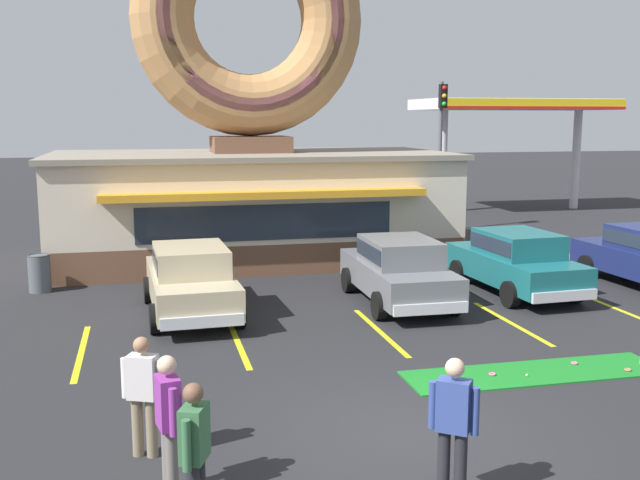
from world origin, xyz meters
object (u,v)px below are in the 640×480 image
at_px(car_grey, 399,268).
at_px(pedestrian_clipboard_woman, 169,418).
at_px(car_champagne, 191,277).
at_px(pedestrian_hooded_kid, 143,391).
at_px(pedestrian_blue_sweater_man, 453,422).
at_px(golf_ball, 527,375).
at_px(pedestrian_leather_jacket_man, 195,450).
at_px(car_teal, 515,259).
at_px(traffic_light_pole, 441,137).
at_px(trash_bin, 40,273).

relative_size(car_grey, pedestrian_clipboard_woman, 2.66).
distance_m(car_champagne, pedestrian_hooded_kid, 7.21).
xyz_separation_m(pedestrian_blue_sweater_man, pedestrian_hooded_kid, (-3.50, 1.99, -0.06)).
bearing_deg(pedestrian_blue_sweater_man, car_champagne, 104.95).
height_order(golf_ball, pedestrian_leather_jacket_man, pedestrian_leather_jacket_man).
relative_size(car_grey, pedestrian_leather_jacket_man, 2.73).
relative_size(car_teal, traffic_light_pole, 0.80).
bearing_deg(car_teal, pedestrian_hooded_kid, -141.27).
xyz_separation_m(pedestrian_hooded_kid, trash_bin, (-2.58, 10.36, -0.40)).
relative_size(car_grey, pedestrian_blue_sweater_man, 2.66).
bearing_deg(pedestrian_leather_jacket_man, trash_bin, 104.14).
xyz_separation_m(car_grey, pedestrian_blue_sweater_man, (-2.49, -9.04, 0.09)).
bearing_deg(car_teal, pedestrian_leather_jacket_man, -132.76).
bearing_deg(golf_ball, pedestrian_clipboard_woman, -156.25).
bearing_deg(car_teal, traffic_light_pole, 78.29).
relative_size(pedestrian_blue_sweater_man, pedestrian_leather_jacket_man, 1.02).
bearing_deg(traffic_light_pole, pedestrian_leather_jacket_man, -118.84).
xyz_separation_m(golf_ball, pedestrian_clipboard_woman, (-6.14, -2.70, 0.91)).
height_order(car_teal, car_champagne, same).
height_order(car_champagne, trash_bin, car_champagne).
bearing_deg(pedestrian_clipboard_woman, traffic_light_pole, 59.49).
relative_size(pedestrian_hooded_kid, traffic_light_pole, 0.28).
distance_m(pedestrian_hooded_kid, trash_bin, 10.69).
bearing_deg(car_grey, pedestrian_leather_jacket_man, -121.08).
relative_size(car_champagne, traffic_light_pole, 0.80).
distance_m(car_teal, pedestrian_blue_sweater_man, 11.04).
bearing_deg(pedestrian_clipboard_woman, car_champagne, 84.62).
relative_size(car_champagne, pedestrian_leather_jacket_man, 2.75).
bearing_deg(trash_bin, golf_ball, -44.28).
xyz_separation_m(car_teal, pedestrian_leather_jacket_man, (-8.72, -9.43, 0.06)).
bearing_deg(trash_bin, pedestrian_blue_sweater_man, -63.77).
bearing_deg(car_teal, golf_ball, -115.78).
bearing_deg(car_teal, car_grey, -173.47).
bearing_deg(traffic_light_pole, car_grey, -116.86).
xyz_separation_m(pedestrian_blue_sweater_man, traffic_light_pole, (7.89, 19.70, 2.75)).
distance_m(car_grey, traffic_light_pole, 12.27).
distance_m(golf_ball, pedestrian_hooded_kid, 6.67).
height_order(car_teal, traffic_light_pole, traffic_light_pole).
bearing_deg(pedestrian_clipboard_woman, pedestrian_blue_sweater_man, -15.03).
bearing_deg(trash_bin, car_teal, -13.93).
bearing_deg(traffic_light_pole, trash_bin, -152.27).
relative_size(trash_bin, traffic_light_pole, 0.17).
xyz_separation_m(golf_ball, car_teal, (2.83, 5.85, 0.82)).
bearing_deg(car_teal, trash_bin, 166.07).
xyz_separation_m(car_teal, pedestrian_hooded_kid, (-9.26, -7.42, 0.03)).
xyz_separation_m(golf_ball, car_grey, (-0.44, 5.48, 0.82)).
relative_size(pedestrian_clipboard_woman, trash_bin, 1.77).
distance_m(golf_ball, pedestrian_leather_jacket_man, 6.95).
xyz_separation_m(car_grey, trash_bin, (-8.58, 3.31, -0.37)).
bearing_deg(pedestrian_clipboard_woman, golf_ball, 23.75).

